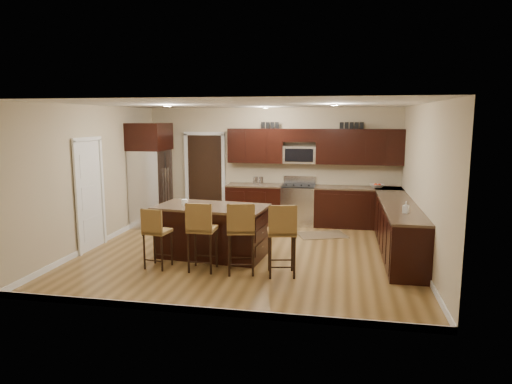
% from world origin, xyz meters
% --- Properties ---
extents(floor, '(6.00, 6.00, 0.00)m').
position_xyz_m(floor, '(0.00, 0.00, 0.00)').
color(floor, olive).
rests_on(floor, ground).
extents(ceiling, '(6.00, 6.00, 0.00)m').
position_xyz_m(ceiling, '(0.00, 0.00, 2.70)').
color(ceiling, silver).
rests_on(ceiling, wall_back).
extents(wall_back, '(6.00, 0.00, 6.00)m').
position_xyz_m(wall_back, '(0.00, 2.75, 1.35)').
color(wall_back, tan).
rests_on(wall_back, floor).
extents(wall_left, '(0.00, 5.50, 5.50)m').
position_xyz_m(wall_left, '(-3.00, 0.00, 1.35)').
color(wall_left, tan).
rests_on(wall_left, floor).
extents(wall_right, '(0.00, 5.50, 5.50)m').
position_xyz_m(wall_right, '(3.00, 0.00, 1.35)').
color(wall_right, tan).
rests_on(wall_right, floor).
extents(base_cabinets, '(4.02, 3.96, 0.92)m').
position_xyz_m(base_cabinets, '(1.90, 1.45, 0.46)').
color(base_cabinets, black).
rests_on(base_cabinets, floor).
extents(upper_cabinets, '(4.00, 0.33, 0.80)m').
position_xyz_m(upper_cabinets, '(1.04, 2.58, 1.84)').
color(upper_cabinets, black).
rests_on(upper_cabinets, wall_back).
extents(range, '(0.76, 0.64, 1.11)m').
position_xyz_m(range, '(0.68, 2.45, 0.47)').
color(range, silver).
rests_on(range, floor).
extents(microwave, '(0.76, 0.31, 0.40)m').
position_xyz_m(microwave, '(0.68, 2.60, 1.62)').
color(microwave, silver).
rests_on(microwave, upper_cabinets).
extents(doorway, '(0.85, 0.03, 2.06)m').
position_xyz_m(doorway, '(-1.65, 2.73, 1.03)').
color(doorway, black).
rests_on(doorway, floor).
extents(pantry_door, '(0.03, 0.80, 2.04)m').
position_xyz_m(pantry_door, '(-2.98, -0.30, 1.02)').
color(pantry_door, white).
rests_on(pantry_door, floor).
extents(letter_decor, '(2.20, 0.03, 0.15)m').
position_xyz_m(letter_decor, '(0.90, 2.58, 2.29)').
color(letter_decor, black).
rests_on(letter_decor, upper_cabinets).
extents(island, '(2.05, 1.23, 0.92)m').
position_xyz_m(island, '(-0.61, -0.31, 0.43)').
color(island, black).
rests_on(island, floor).
extents(stool_left, '(0.43, 0.43, 1.01)m').
position_xyz_m(stool_left, '(-1.32, -1.15, 0.63)').
color(stool_left, olive).
rests_on(stool_left, floor).
extents(stool_mid, '(0.43, 0.43, 1.14)m').
position_xyz_m(stool_mid, '(-0.54, -1.16, 0.71)').
color(stool_mid, olive).
rests_on(stool_mid, floor).
extents(stool_right, '(0.51, 0.51, 1.16)m').
position_xyz_m(stool_right, '(0.12, -1.16, 0.72)').
color(stool_right, olive).
rests_on(stool_right, floor).
extents(refrigerator, '(0.79, 0.93, 2.35)m').
position_xyz_m(refrigerator, '(-2.62, 1.69, 1.21)').
color(refrigerator, silver).
rests_on(refrigerator, floor).
extents(floor_mat, '(1.16, 0.96, 0.01)m').
position_xyz_m(floor_mat, '(1.28, 1.53, 0.01)').
color(floor_mat, brown).
rests_on(floor_mat, floor).
extents(fruit_bowl, '(0.40, 0.40, 0.08)m').
position_xyz_m(fruit_bowl, '(2.44, 2.45, 0.96)').
color(fruit_bowl, silver).
rests_on(fruit_bowl, base_cabinets).
extents(soap_bottle, '(0.11, 0.12, 0.19)m').
position_xyz_m(soap_bottle, '(2.70, -0.32, 1.02)').
color(soap_bottle, '#B2B2B2').
rests_on(soap_bottle, base_cabinets).
extents(canister_tall, '(0.12, 0.12, 0.18)m').
position_xyz_m(canister_tall, '(-0.33, 2.45, 1.01)').
color(canister_tall, silver).
rests_on(canister_tall, base_cabinets).
extents(canister_short, '(0.11, 0.11, 0.18)m').
position_xyz_m(canister_short, '(-0.20, 2.45, 1.01)').
color(canister_short, silver).
rests_on(canister_short, base_cabinets).
extents(island_jar, '(0.10, 0.10, 0.10)m').
position_xyz_m(island_jar, '(-1.11, -0.31, 0.97)').
color(island_jar, white).
rests_on(island_jar, island).
extents(stool_extra, '(0.51, 0.51, 1.16)m').
position_xyz_m(stool_extra, '(0.77, -1.16, 0.72)').
color(stool_extra, olive).
rests_on(stool_extra, floor).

